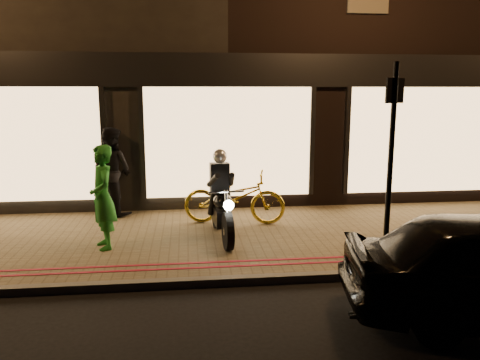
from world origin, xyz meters
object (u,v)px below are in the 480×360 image
person_green (103,197)px  sign_post (391,155)px  bicycle_gold (234,197)px  motorcycle (221,204)px

person_green → sign_post: bearing=52.0°
bicycle_gold → person_green: bearing=129.6°
sign_post → bicycle_gold: sign_post is taller
sign_post → person_green: 4.60m
motorcycle → person_green: 2.04m
motorcycle → sign_post: (2.35, -1.65, 1.06)m
motorcycle → bicycle_gold: 0.95m
bicycle_gold → person_green: 2.64m
motorcycle → bicycle_gold: (0.32, 0.89, -0.09)m
sign_post → person_green: (-4.34, 1.31, -0.81)m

